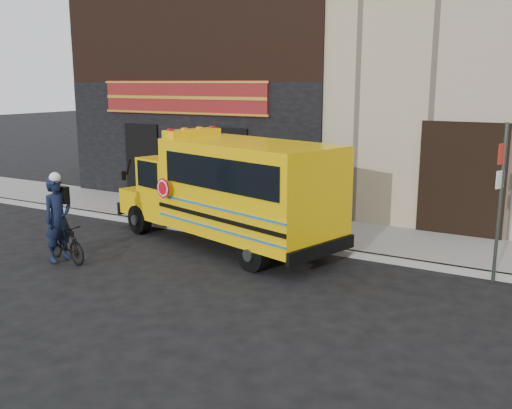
{
  "coord_description": "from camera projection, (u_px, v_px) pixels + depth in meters",
  "views": [
    {
      "loc": [
        6.63,
        -10.06,
        4.14
      ],
      "look_at": [
        -0.16,
        1.85,
        1.2
      ],
      "focal_mm": 40.0,
      "sensor_mm": 36.0,
      "label": 1
    }
  ],
  "objects": [
    {
      "name": "school_bus",
      "position": [
        232.0,
        189.0,
        14.35
      ],
      "size": [
        7.22,
        3.98,
        2.92
      ],
      "color": "black",
      "rests_on": "ground"
    },
    {
      "name": "ground",
      "position": [
        221.0,
        273.0,
        12.62
      ],
      "size": [
        120.0,
        120.0,
        0.0
      ],
      "primitive_type": "plane",
      "color": "black",
      "rests_on": "ground"
    },
    {
      "name": "building",
      "position": [
        379.0,
        25.0,
        20.23
      ],
      "size": [
        20.0,
        10.7,
        12.0
      ],
      "color": "tan",
      "rests_on": "sidewalk"
    },
    {
      "name": "sidewalk",
      "position": [
        300.0,
        229.0,
        16.08
      ],
      "size": [
        40.0,
        3.0,
        0.15
      ],
      "primitive_type": "cube",
      "color": "slate",
      "rests_on": "ground"
    },
    {
      "name": "cyclist",
      "position": [
        58.0,
        221.0,
        13.23
      ],
      "size": [
        0.54,
        0.76,
        1.98
      ],
      "primitive_type": "imported",
      "rotation": [
        0.0,
        0.0,
        1.47
      ],
      "color": "black",
      "rests_on": "ground"
    },
    {
      "name": "curb",
      "position": [
        276.0,
        242.0,
        14.81
      ],
      "size": [
        40.0,
        0.2,
        0.15
      ],
      "primitive_type": "cube",
      "color": "gray",
      "rests_on": "ground"
    },
    {
      "name": "sign_pole",
      "position": [
        500.0,
        197.0,
        11.7
      ],
      "size": [
        0.13,
        0.28,
        3.36
      ],
      "color": "#3A423C",
      "rests_on": "ground"
    },
    {
      "name": "bicycle",
      "position": [
        65.0,
        242.0,
        13.36
      ],
      "size": [
        1.61,
        0.75,
        0.94
      ],
      "primitive_type": "imported",
      "rotation": [
        0.0,
        0.0,
        1.37
      ],
      "color": "black",
      "rests_on": "ground"
    }
  ]
}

